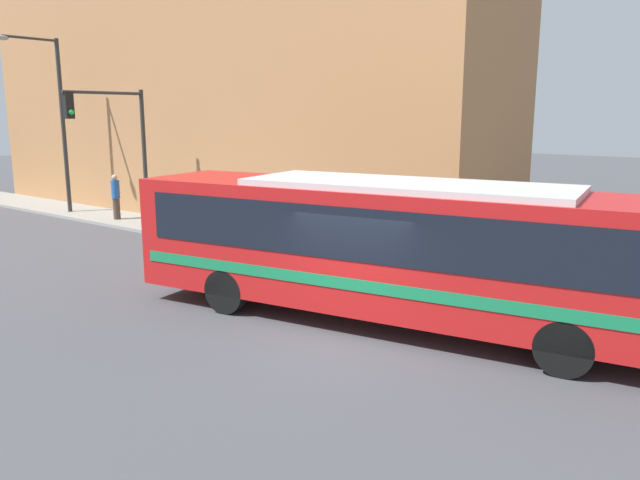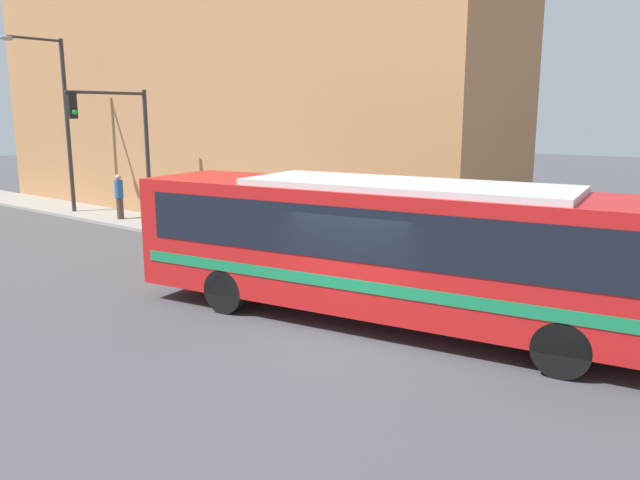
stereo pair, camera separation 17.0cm
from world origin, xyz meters
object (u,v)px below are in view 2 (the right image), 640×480
at_px(fire_hydrant, 292,240).
at_px(pedestrian_near_corner, 119,196).
at_px(parking_meter, 246,218).
at_px(street_lamp, 59,111).
at_px(city_bus, 403,244).
at_px(traffic_light_pole, 121,134).
at_px(pedestrian_mid_block, 153,199).

height_order(fire_hydrant, pedestrian_near_corner, pedestrian_near_corner).
bearing_deg(pedestrian_near_corner, parking_meter, -92.37).
distance_m(street_lamp, pedestrian_near_corner, 4.89).
xyz_separation_m(city_bus, parking_meter, (3.62, 8.23, -0.78)).
height_order(traffic_light_pole, pedestrian_near_corner, traffic_light_pole).
distance_m(city_bus, traffic_light_pole, 14.00).
xyz_separation_m(fire_hydrant, pedestrian_near_corner, (0.32, 9.70, 0.59)).
bearing_deg(traffic_light_pole, parking_meter, -79.65).
bearing_deg(traffic_light_pole, pedestrian_near_corner, 60.31).
xyz_separation_m(traffic_light_pole, pedestrian_mid_block, (1.81, 0.70, -2.65)).
bearing_deg(parking_meter, city_bus, -113.76).
height_order(traffic_light_pole, parking_meter, traffic_light_pole).
relative_size(fire_hydrant, street_lamp, 0.10).
height_order(city_bus, street_lamp, street_lamp).
bearing_deg(street_lamp, pedestrian_near_corner, -83.12).
bearing_deg(fire_hydrant, pedestrian_mid_block, 84.20).
xyz_separation_m(city_bus, pedestrian_near_corner, (3.94, 15.90, -0.71)).
height_order(pedestrian_near_corner, pedestrian_mid_block, pedestrian_near_corner).
height_order(traffic_light_pole, pedestrian_mid_block, traffic_light_pole).
bearing_deg(fire_hydrant, street_lamp, 90.42).
bearing_deg(street_lamp, city_bus, -100.34).
xyz_separation_m(parking_meter, pedestrian_mid_block, (0.83, 6.08, 0.03)).
bearing_deg(pedestrian_near_corner, street_lamp, 96.88).
distance_m(fire_hydrant, pedestrian_near_corner, 9.72).
relative_size(street_lamp, pedestrian_mid_block, 4.16).
bearing_deg(street_lamp, parking_meter, -89.50).
height_order(city_bus, parking_meter, city_bus).
distance_m(traffic_light_pole, parking_meter, 6.10).
bearing_deg(pedestrian_near_corner, city_bus, -103.92).
relative_size(parking_meter, pedestrian_mid_block, 0.73).
xyz_separation_m(parking_meter, pedestrian_near_corner, (0.32, 7.67, 0.07)).
relative_size(city_bus, parking_meter, 9.62).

